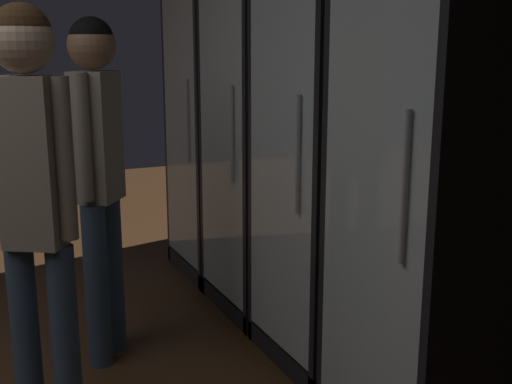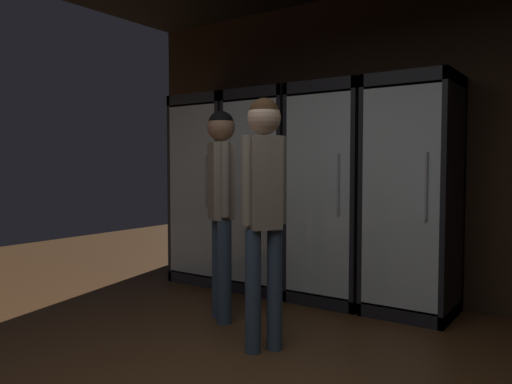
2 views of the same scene
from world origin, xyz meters
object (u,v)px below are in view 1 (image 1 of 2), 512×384
Objects in this scene: cooler_left at (279,148)px; shopper_far at (33,183)px; cooler_far_left at (232,133)px; cooler_right at (451,199)px; shopper_near at (98,158)px; cooler_center at (347,167)px.

cooler_left reaches higher than shopper_far.
cooler_far_left is 2.11m from cooler_right.
cooler_far_left is at bearing 179.97° from cooler_right.
shopper_near is 0.99× the size of shopper_far.
cooler_far_left is at bearing 138.22° from shopper_far.
cooler_left is 1.17× the size of shopper_far.
cooler_right reaches higher than shopper_far.
cooler_left is (0.70, 0.00, -0.00)m from cooler_far_left.
cooler_center reaches higher than shopper_far.
shopper_far reaches higher than shopper_near.
cooler_center is at bearing 97.20° from shopper_far.
cooler_left is 1.00× the size of cooler_center.
cooler_center is 1.16m from shopper_near.
shopper_far is at bearing -41.78° from cooler_far_left.
shopper_near is at bearing -137.33° from cooler_right.
cooler_far_left and cooler_center have the same top height.
shopper_near is (-0.45, -1.07, 0.05)m from cooler_center.
cooler_far_left is 1.17× the size of shopper_far.
cooler_left is 1.00× the size of cooler_right.
cooler_center and cooler_right have the same top height.
cooler_center is 1.18× the size of shopper_near.
cooler_far_left and cooler_right have the same top height.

